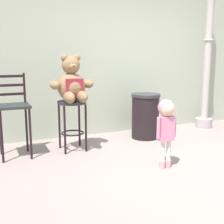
{
  "coord_description": "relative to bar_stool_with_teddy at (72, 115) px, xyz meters",
  "views": [
    {
      "loc": [
        -2.29,
        -2.83,
        1.39
      ],
      "look_at": [
        -0.65,
        0.86,
        0.64
      ],
      "focal_mm": 47.14,
      "sensor_mm": 36.0,
      "label": 1
    }
  ],
  "objects": [
    {
      "name": "bar_stool_with_teddy",
      "position": [
        0.0,
        0.0,
        0.0
      ],
      "size": [
        0.43,
        0.43,
        0.75
      ],
      "color": "#24292A",
      "rests_on": "ground_plane"
    },
    {
      "name": "building_wall",
      "position": [
        1.08,
        0.9,
        1.28
      ],
      "size": [
        6.95,
        0.3,
        3.66
      ],
      "primitive_type": "cube",
      "color": "#A9B19E",
      "rests_on": "ground_plane"
    },
    {
      "name": "child_walking",
      "position": [
        0.86,
        -1.21,
        0.09
      ],
      "size": [
        0.28,
        0.22,
        0.88
      ],
      "rotation": [
        0.0,
        0.0,
        2.86
      ],
      "color": "#C99CA4",
      "rests_on": "ground_plane"
    },
    {
      "name": "ground_plane",
      "position": [
        1.08,
        -1.37,
        -0.55
      ],
      "size": [
        24.0,
        24.0,
        0.0
      ],
      "primitive_type": "plane",
      "color": "gray"
    },
    {
      "name": "trash_bin",
      "position": [
        1.36,
        0.15,
        -0.16
      ],
      "size": [
        0.5,
        0.5,
        0.78
      ],
      "color": "black",
      "rests_on": "ground_plane"
    },
    {
      "name": "teddy_bear",
      "position": [
        0.0,
        -0.03,
        0.46
      ],
      "size": [
        0.65,
        0.58,
        0.69
      ],
      "color": "#896848",
      "rests_on": "bar_stool_with_teddy"
    },
    {
      "name": "lamppost",
      "position": [
        2.85,
        0.37,
        0.64
      ],
      "size": [
        0.33,
        0.33,
        2.98
      ],
      "color": "#AB9EA0",
      "rests_on": "ground_plane"
    },
    {
      "name": "bar_chair_empty",
      "position": [
        -0.83,
        0.05,
        0.13
      ],
      "size": [
        0.44,
        0.44,
        1.17
      ],
      "color": "#24292A",
      "rests_on": "ground_plane"
    }
  ]
}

